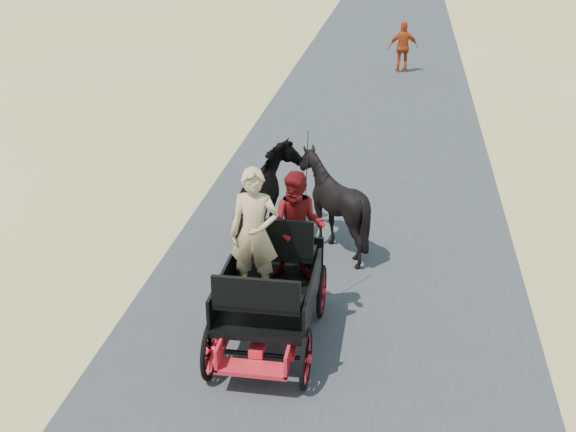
# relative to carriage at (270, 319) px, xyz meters

# --- Properties ---
(ground) EXTENTS (140.00, 140.00, 0.00)m
(ground) POSITION_rel_carriage_xyz_m (0.73, -0.89, -0.36)
(ground) COLOR tan
(road) EXTENTS (6.00, 140.00, 0.01)m
(road) POSITION_rel_carriage_xyz_m (0.73, -0.89, -0.35)
(road) COLOR #38383A
(road) RESTS_ON ground
(carriage) EXTENTS (1.30, 2.40, 0.72)m
(carriage) POSITION_rel_carriage_xyz_m (0.00, 0.00, 0.00)
(carriage) COLOR black
(carriage) RESTS_ON ground
(horse_left) EXTENTS (0.91, 2.01, 1.70)m
(horse_left) POSITION_rel_carriage_xyz_m (-0.55, 3.00, 0.49)
(horse_left) COLOR black
(horse_left) RESTS_ON ground
(horse_right) EXTENTS (1.37, 1.54, 1.70)m
(horse_right) POSITION_rel_carriage_xyz_m (0.55, 3.00, 0.49)
(horse_right) COLOR black
(horse_right) RESTS_ON ground
(driver_man) EXTENTS (0.66, 0.43, 1.80)m
(driver_man) POSITION_rel_carriage_xyz_m (-0.20, 0.05, 1.26)
(driver_man) COLOR tan
(driver_man) RESTS_ON carriage
(passenger_woman) EXTENTS (0.77, 0.60, 1.58)m
(passenger_woman) POSITION_rel_carriage_xyz_m (0.30, 0.60, 1.15)
(passenger_woman) COLOR #660C0F
(passenger_woman) RESTS_ON carriage
(pedestrian) EXTENTS (1.06, 0.56, 1.73)m
(pedestrian) POSITION_rel_carriage_xyz_m (1.55, 17.01, 0.50)
(pedestrian) COLOR #B13A14
(pedestrian) RESTS_ON ground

